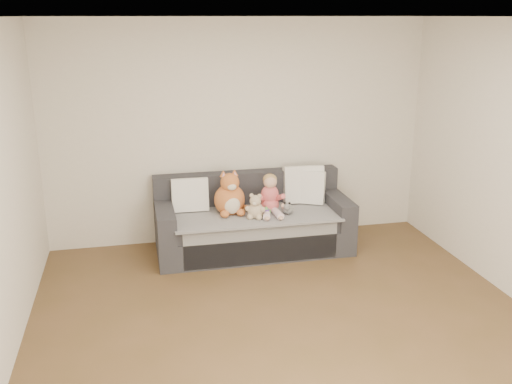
% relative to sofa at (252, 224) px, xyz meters
% --- Properties ---
extents(room_shell, '(5.00, 5.00, 5.00)m').
position_rel_sofa_xyz_m(room_shell, '(-0.06, -1.64, 0.99)').
color(room_shell, brown).
rests_on(room_shell, ground).
extents(sofa, '(2.20, 0.94, 0.85)m').
position_rel_sofa_xyz_m(sofa, '(0.00, 0.00, 0.00)').
color(sofa, '#242529').
rests_on(sofa, ground).
extents(cushion_left, '(0.42, 0.20, 0.39)m').
position_rel_sofa_xyz_m(cushion_left, '(-0.69, 0.15, 0.35)').
color(cushion_left, silver).
rests_on(cushion_left, sofa).
extents(cushion_right_back, '(0.49, 0.24, 0.45)m').
position_rel_sofa_xyz_m(cushion_right_back, '(0.66, 0.18, 0.38)').
color(cushion_right_back, silver).
rests_on(cushion_right_back, sofa).
extents(cushion_right_front, '(0.46, 0.36, 0.40)m').
position_rel_sofa_xyz_m(cushion_right_front, '(0.69, 0.13, 0.36)').
color(cushion_right_front, silver).
rests_on(cushion_right_front, sofa).
extents(toddler, '(0.32, 0.45, 0.45)m').
position_rel_sofa_xyz_m(toddler, '(0.18, -0.11, 0.35)').
color(toddler, '#C64563').
rests_on(toddler, sofa).
extents(plush_cat, '(0.43, 0.38, 0.53)m').
position_rel_sofa_xyz_m(plush_cat, '(-0.27, -0.05, 0.36)').
color(plush_cat, '#AD5E26').
rests_on(plush_cat, sofa).
extents(teddy_bear, '(0.21, 0.18, 0.29)m').
position_rel_sofa_xyz_m(teddy_bear, '(-0.02, -0.27, 0.28)').
color(teddy_bear, '#C7B08A').
rests_on(teddy_bear, sofa).
extents(plush_cow, '(0.13, 0.19, 0.16)m').
position_rel_sofa_xyz_m(plush_cow, '(0.36, -0.21, 0.23)').
color(plush_cow, white).
rests_on(plush_cow, sofa).
extents(sippy_cup, '(0.11, 0.08, 0.12)m').
position_rel_sofa_xyz_m(sippy_cup, '(0.10, -0.25, 0.23)').
color(sippy_cup, '#663DA9').
rests_on(sippy_cup, sofa).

